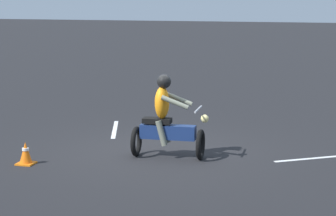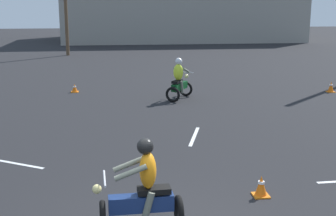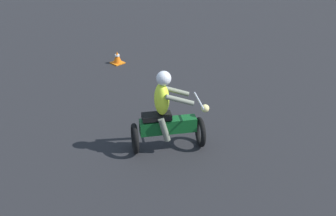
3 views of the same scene
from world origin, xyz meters
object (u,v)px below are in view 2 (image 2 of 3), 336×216
(motorcycle_rider_foreground, at_px, (143,192))
(traffic_cone_near_left, at_px, (331,87))
(traffic_cone_mid_center, at_px, (75,88))
(motorcycle_rider_background, at_px, (179,81))
(traffic_cone_mid_left, at_px, (261,186))

(motorcycle_rider_foreground, bearing_deg, traffic_cone_near_left, -40.05)
(traffic_cone_near_left, bearing_deg, traffic_cone_mid_center, 173.29)
(motorcycle_rider_foreground, bearing_deg, traffic_cone_mid_center, 7.03)
(motorcycle_rider_foreground, xyz_separation_m, motorcycle_rider_background, (2.14, 10.72, 0.00))
(motorcycle_rider_background, relative_size, traffic_cone_mid_left, 3.83)
(motorcycle_rider_background, xyz_separation_m, traffic_cone_near_left, (6.68, 0.69, -0.50))
(traffic_cone_near_left, height_order, traffic_cone_mid_center, traffic_cone_near_left)
(motorcycle_rider_foreground, distance_m, traffic_cone_near_left, 14.43)
(motorcycle_rider_background, relative_size, traffic_cone_near_left, 3.56)
(motorcycle_rider_foreground, xyz_separation_m, traffic_cone_mid_center, (-2.10, 12.69, -0.56))
(motorcycle_rider_foreground, distance_m, traffic_cone_mid_left, 2.77)
(traffic_cone_mid_center, height_order, traffic_cone_mid_left, traffic_cone_mid_left)
(motorcycle_rider_foreground, bearing_deg, motorcycle_rider_background, -13.65)
(traffic_cone_mid_center, distance_m, traffic_cone_mid_left, 12.37)
(motorcycle_rider_foreground, xyz_separation_m, traffic_cone_near_left, (8.82, 11.41, -0.50))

